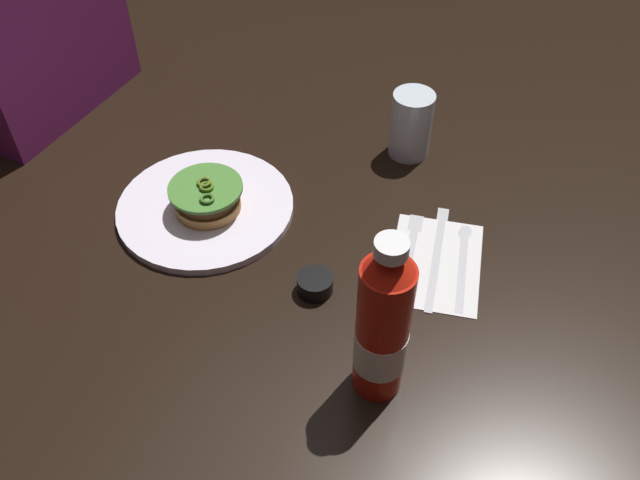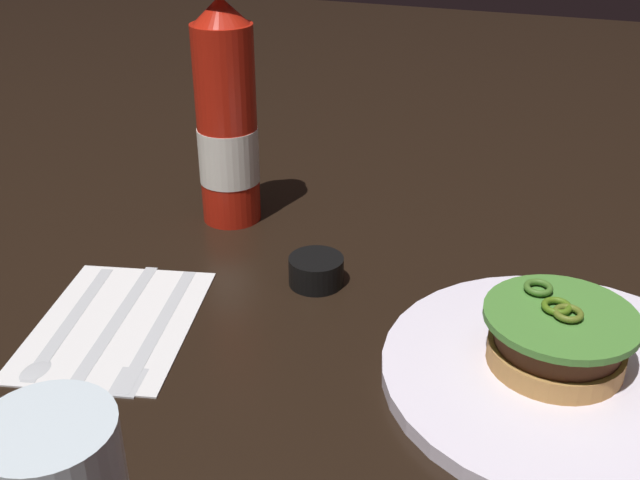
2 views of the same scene
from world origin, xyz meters
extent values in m
plane|color=black|center=(0.00, 0.00, 0.00)|extent=(3.00, 3.00, 0.00)
cylinder|color=white|center=(-0.03, 0.16, 0.01)|extent=(0.29, 0.29, 0.01)
cylinder|color=#BC8344|center=(-0.04, 0.15, 0.02)|extent=(0.11, 0.11, 0.02)
cylinder|color=#512D19|center=(-0.04, 0.15, 0.04)|extent=(0.10, 0.10, 0.02)
cylinder|color=red|center=(-0.04, 0.15, 0.05)|extent=(0.09, 0.09, 0.01)
cylinder|color=#478132|center=(-0.04, 0.15, 0.06)|extent=(0.12, 0.12, 0.01)
torus|color=#496E16|center=(-0.04, 0.15, 0.06)|extent=(0.02, 0.02, 0.01)
torus|color=#58681F|center=(-0.03, 0.16, 0.06)|extent=(0.02, 0.02, 0.01)
torus|color=#416D26|center=(-0.06, 0.13, 0.06)|extent=(0.02, 0.02, 0.01)
cylinder|color=red|center=(-0.21, -0.21, 0.11)|extent=(0.06, 0.06, 0.22)
cone|color=red|center=(-0.21, -0.21, 0.23)|extent=(0.06, 0.06, 0.03)
cylinder|color=white|center=(-0.21, -0.21, 0.25)|extent=(0.04, 0.04, 0.02)
cylinder|color=white|center=(-0.21, -0.21, 0.08)|extent=(0.07, 0.07, 0.06)
cylinder|color=silver|center=(0.26, -0.08, 0.06)|extent=(0.07, 0.07, 0.12)
cylinder|color=black|center=(-0.11, -0.07, 0.01)|extent=(0.05, 0.05, 0.03)
cube|color=silver|center=(0.02, -0.21, 0.00)|extent=(0.22, 0.17, 0.00)
cube|color=silver|center=(0.03, -0.25, 0.00)|extent=(0.18, 0.06, 0.00)
ellipsoid|color=silver|center=(0.10, -0.23, 0.00)|extent=(0.04, 0.03, 0.00)
cube|color=silver|center=(0.02, -0.21, 0.00)|extent=(0.19, 0.06, 0.00)
cube|color=silver|center=(0.10, -0.19, 0.00)|extent=(0.08, 0.04, 0.00)
cube|color=silver|center=(0.01, -0.17, 0.00)|extent=(0.19, 0.05, 0.00)
cube|color=silver|center=(0.09, -0.16, 0.00)|extent=(0.04, 0.03, 0.00)
cube|color=#762265|center=(0.09, 0.60, 0.21)|extent=(0.34, 0.17, 0.41)
camera|label=1|loc=(-0.66, -0.35, 0.75)|focal=37.29mm
camera|label=2|loc=(0.48, 0.15, 0.37)|focal=42.49mm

